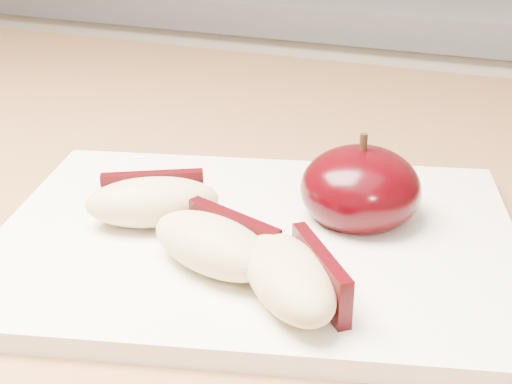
% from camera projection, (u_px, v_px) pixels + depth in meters
% --- Properties ---
extents(back_cabinet, '(2.40, 0.62, 0.94)m').
position_uv_depth(back_cabinet, '(437.00, 254.00, 1.25)').
color(back_cabinet, silver).
rests_on(back_cabinet, ground).
extents(cutting_board, '(0.33, 0.28, 0.01)m').
position_uv_depth(cutting_board, '(256.00, 241.00, 0.40)').
color(cutting_board, silver).
rests_on(cutting_board, island_counter).
extents(apple_half, '(0.08, 0.08, 0.06)m').
position_uv_depth(apple_half, '(360.00, 189.00, 0.41)').
color(apple_half, black).
rests_on(apple_half, cutting_board).
extents(apple_wedge_a, '(0.08, 0.07, 0.03)m').
position_uv_depth(apple_wedge_a, '(153.00, 201.00, 0.41)').
color(apple_wedge_a, tan).
rests_on(apple_wedge_a, cutting_board).
extents(apple_wedge_b, '(0.08, 0.06, 0.03)m').
position_uv_depth(apple_wedge_b, '(215.00, 244.00, 0.36)').
color(apple_wedge_b, tan).
rests_on(apple_wedge_b, cutting_board).
extents(apple_wedge_c, '(0.08, 0.08, 0.03)m').
position_uv_depth(apple_wedge_c, '(293.00, 277.00, 0.33)').
color(apple_wedge_c, tan).
rests_on(apple_wedge_c, cutting_board).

